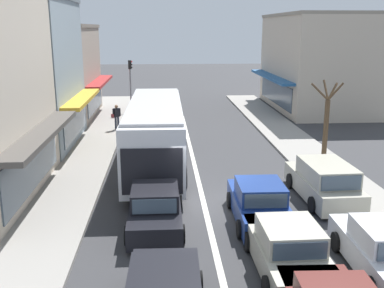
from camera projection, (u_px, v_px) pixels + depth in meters
name	position (u px, v px, depth m)	size (l,w,h in m)	color
ground_plane	(204.00, 205.00, 17.29)	(140.00, 140.00, 0.00)	#353538
lane_centre_line	(196.00, 173.00, 21.16)	(0.20, 28.00, 0.01)	silver
sidewalk_left	(59.00, 162.00, 22.64)	(5.20, 44.00, 0.14)	gray
kerb_right	(312.00, 158.00, 23.47)	(2.80, 44.00, 0.12)	gray
shopfront_mid_block	(7.00, 73.00, 25.06)	(8.20, 7.93, 8.36)	#84939E
shopfront_far_end	(46.00, 72.00, 33.42)	(8.06, 8.61, 6.89)	gray
building_right_far	(319.00, 62.00, 37.21)	(8.17, 12.25, 7.78)	beige
city_bus	(155.00, 130.00, 21.50)	(2.83, 10.88, 3.23)	silver
sedan_queue_gap_filler	(259.00, 204.00, 15.70)	(1.95, 4.23, 1.47)	navy
sedan_behind_bus_mid	(288.00, 250.00, 12.43)	(1.93, 4.22, 1.47)	#B7B29E
sedan_queue_far_back	(155.00, 209.00, 15.26)	(1.91, 4.21, 1.47)	black
parked_wagon_kerb_second	(324.00, 182.00, 17.71)	(2.03, 4.55, 1.58)	#B7B29E
traffic_light_downstreet	(130.00, 77.00, 35.27)	(0.33, 0.24, 4.20)	gray
street_tree_right	(326.00, 126.00, 21.71)	(1.60, 1.74, 4.24)	brown
pedestrian_with_handbag_near	(116.00, 115.00, 29.45)	(0.61, 0.49, 1.63)	#232838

